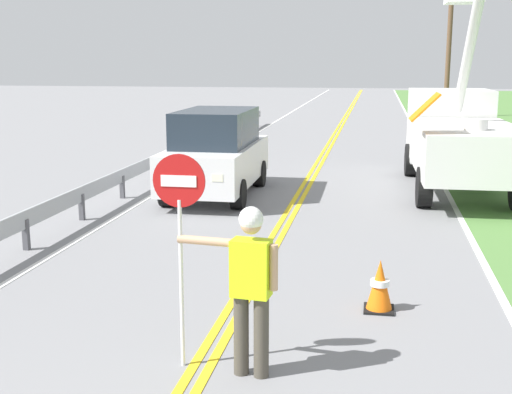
{
  "coord_description": "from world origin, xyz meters",
  "views": [
    {
      "loc": [
        1.78,
        -1.85,
        3.27
      ],
      "look_at": [
        -0.01,
        8.12,
        1.2
      ],
      "focal_mm": 47.05,
      "sensor_mm": 36.0,
      "label": 1
    }
  ],
  "objects_px": {
    "oncoming_suv_nearest": "(216,153)",
    "traffic_cone_lead": "(380,286)",
    "utility_pole_mid": "(449,48)",
    "utility_bucket_truck": "(458,134)",
    "stop_sign_paddle": "(180,213)",
    "flagger_worker": "(250,281)"
  },
  "relations": [
    {
      "from": "oncoming_suv_nearest",
      "to": "traffic_cone_lead",
      "type": "relative_size",
      "value": 6.6
    },
    {
      "from": "utility_pole_mid",
      "to": "traffic_cone_lead",
      "type": "height_order",
      "value": "utility_pole_mid"
    },
    {
      "from": "utility_bucket_truck",
      "to": "stop_sign_paddle",
      "type": "bearing_deg",
      "value": -109.82
    },
    {
      "from": "utility_pole_mid",
      "to": "traffic_cone_lead",
      "type": "bearing_deg",
      "value": -96.8
    },
    {
      "from": "flagger_worker",
      "to": "stop_sign_paddle",
      "type": "bearing_deg",
      "value": 173.21
    },
    {
      "from": "stop_sign_paddle",
      "to": "utility_pole_mid",
      "type": "xyz_separation_m",
      "value": [
        5.92,
        34.02,
        2.26
      ]
    },
    {
      "from": "utility_bucket_truck",
      "to": "oncoming_suv_nearest",
      "type": "height_order",
      "value": "utility_bucket_truck"
    },
    {
      "from": "utility_bucket_truck",
      "to": "oncoming_suv_nearest",
      "type": "relative_size",
      "value": 1.48
    },
    {
      "from": "stop_sign_paddle",
      "to": "utility_pole_mid",
      "type": "distance_m",
      "value": 34.6
    },
    {
      "from": "flagger_worker",
      "to": "oncoming_suv_nearest",
      "type": "relative_size",
      "value": 0.4
    },
    {
      "from": "utility_bucket_truck",
      "to": "utility_pole_mid",
      "type": "height_order",
      "value": "utility_pole_mid"
    },
    {
      "from": "flagger_worker",
      "to": "traffic_cone_lead",
      "type": "xyz_separation_m",
      "value": [
        1.34,
        2.14,
        -0.71
      ]
    },
    {
      "from": "flagger_worker",
      "to": "oncoming_suv_nearest",
      "type": "height_order",
      "value": "oncoming_suv_nearest"
    },
    {
      "from": "stop_sign_paddle",
      "to": "oncoming_suv_nearest",
      "type": "relative_size",
      "value": 0.5
    },
    {
      "from": "stop_sign_paddle",
      "to": "utility_pole_mid",
      "type": "bearing_deg",
      "value": 80.13
    },
    {
      "from": "flagger_worker",
      "to": "traffic_cone_lead",
      "type": "distance_m",
      "value": 2.62
    },
    {
      "from": "stop_sign_paddle",
      "to": "utility_bucket_truck",
      "type": "distance_m",
      "value": 12.01
    },
    {
      "from": "stop_sign_paddle",
      "to": "traffic_cone_lead",
      "type": "relative_size",
      "value": 3.33
    },
    {
      "from": "utility_bucket_truck",
      "to": "utility_pole_mid",
      "type": "distance_m",
      "value": 22.94
    },
    {
      "from": "stop_sign_paddle",
      "to": "traffic_cone_lead",
      "type": "bearing_deg",
      "value": 44.16
    },
    {
      "from": "utility_bucket_truck",
      "to": "flagger_worker",
      "type": "bearing_deg",
      "value": -106.2
    },
    {
      "from": "oncoming_suv_nearest",
      "to": "utility_pole_mid",
      "type": "distance_m",
      "value": 26.15
    }
  ]
}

